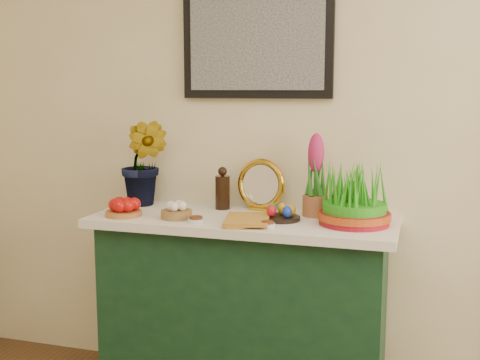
{
  "coord_description": "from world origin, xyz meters",
  "views": [
    {
      "loc": [
        0.37,
        -0.6,
        1.48
      ],
      "look_at": [
        -0.41,
        1.95,
        1.07
      ],
      "focal_mm": 45.0,
      "sensor_mm": 36.0,
      "label": 1
    }
  ],
  "objects_px": {
    "hyacinth_green": "(144,149)",
    "sideboard": "(243,313)",
    "wheatgrass_sabzeh": "(355,199)",
    "mirror": "(261,185)",
    "book": "(225,219)"
  },
  "relations": [
    {
      "from": "hyacinth_green",
      "to": "wheatgrass_sabzeh",
      "type": "xyz_separation_m",
      "value": [
        1.06,
        -0.13,
        -0.18
      ]
    },
    {
      "from": "book",
      "to": "hyacinth_green",
      "type": "bearing_deg",
      "value": 140.65
    },
    {
      "from": "sideboard",
      "to": "book",
      "type": "height_order",
      "value": "book"
    },
    {
      "from": "book",
      "to": "sideboard",
      "type": "bearing_deg",
      "value": 61.53
    },
    {
      "from": "hyacinth_green",
      "to": "mirror",
      "type": "height_order",
      "value": "hyacinth_green"
    },
    {
      "from": "mirror",
      "to": "hyacinth_green",
      "type": "bearing_deg",
      "value": -174.25
    },
    {
      "from": "sideboard",
      "to": "book",
      "type": "bearing_deg",
      "value": -106.35
    },
    {
      "from": "hyacinth_green",
      "to": "wheatgrass_sabzeh",
      "type": "relative_size",
      "value": 1.82
    },
    {
      "from": "mirror",
      "to": "wheatgrass_sabzeh",
      "type": "bearing_deg",
      "value": -22.03
    },
    {
      "from": "wheatgrass_sabzeh",
      "to": "book",
      "type": "bearing_deg",
      "value": -166.32
    },
    {
      "from": "hyacinth_green",
      "to": "mirror",
      "type": "bearing_deg",
      "value": 4.88
    },
    {
      "from": "hyacinth_green",
      "to": "wheatgrass_sabzeh",
      "type": "distance_m",
      "value": 1.09
    },
    {
      "from": "sideboard",
      "to": "wheatgrass_sabzeh",
      "type": "distance_m",
      "value": 0.77
    },
    {
      "from": "hyacinth_green",
      "to": "sideboard",
      "type": "bearing_deg",
      "value": -13.41
    },
    {
      "from": "hyacinth_green",
      "to": "book",
      "type": "bearing_deg",
      "value": -28.1
    }
  ]
}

